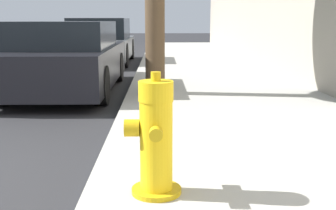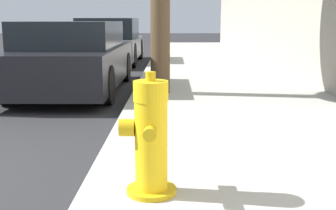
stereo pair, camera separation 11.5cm
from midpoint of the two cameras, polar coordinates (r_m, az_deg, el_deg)
sidewalk_slab at (r=3.21m, az=19.46°, el=-11.91°), size 3.25×40.00×0.11m
fire_hydrant at (r=2.87m, az=-1.26°, el=-4.69°), size 0.39×0.40×0.85m
parked_car_near at (r=7.88m, az=-12.16°, el=6.28°), size 1.73×4.16×1.27m
parked_car_mid at (r=13.04m, az=-7.62°, el=8.51°), size 1.78×4.18×1.35m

